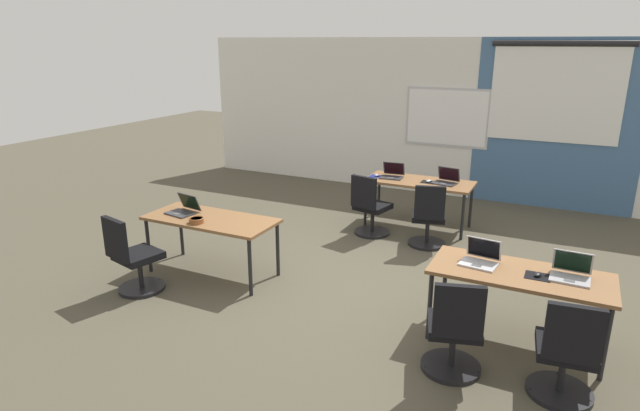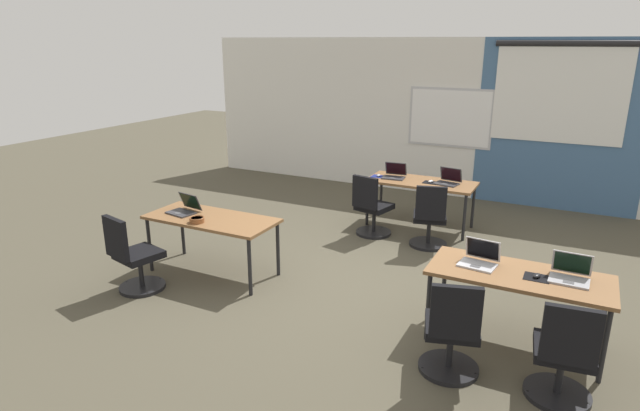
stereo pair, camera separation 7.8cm
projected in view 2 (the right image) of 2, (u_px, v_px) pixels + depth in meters
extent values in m
plane|color=#4C4738|center=(364.00, 282.00, 6.27)|extent=(24.00, 24.00, 0.00)
cube|color=silver|center=(456.00, 119.00, 9.42)|extent=(10.00, 0.20, 2.80)
cube|color=#42668E|center=(559.00, 127.00, 8.59)|extent=(2.60, 0.01, 2.80)
cube|color=#B7B7BC|center=(450.00, 118.00, 9.35)|extent=(1.48, 0.02, 1.04)
cube|color=white|center=(450.00, 118.00, 9.35)|extent=(1.40, 0.02, 0.96)
cube|color=white|center=(559.00, 96.00, 8.46)|extent=(2.00, 0.02, 1.51)
cylinder|color=black|center=(566.00, 43.00, 8.21)|extent=(2.10, 0.10, 0.10)
cube|color=brown|center=(211.00, 219.00, 6.30)|extent=(1.60, 0.70, 0.04)
cylinder|color=black|center=(150.00, 245.00, 6.48)|extent=(0.04, 0.04, 0.68)
cylinder|color=black|center=(250.00, 267.00, 5.84)|extent=(0.04, 0.04, 0.68)
cylinder|color=black|center=(182.00, 230.00, 6.99)|extent=(0.04, 0.04, 0.68)
cylinder|color=black|center=(278.00, 249.00, 6.35)|extent=(0.04, 0.04, 0.68)
cube|color=brown|center=(519.00, 275.00, 4.79)|extent=(1.60, 0.70, 0.04)
cylinder|color=black|center=(428.00, 307.00, 4.96)|extent=(0.04, 0.04, 0.68)
cylinder|color=black|center=(605.00, 346.00, 4.33)|extent=(0.04, 0.04, 0.68)
cylinder|color=black|center=(444.00, 282.00, 5.47)|extent=(0.04, 0.04, 0.68)
cylinder|color=black|center=(604.00, 314.00, 4.84)|extent=(0.04, 0.04, 0.68)
cube|color=brown|center=(421.00, 182.00, 7.93)|extent=(1.60, 0.70, 0.04)
cylinder|color=black|center=(367.00, 204.00, 8.10)|extent=(0.04, 0.04, 0.68)
cylinder|color=black|center=(464.00, 218.00, 7.46)|extent=(0.04, 0.04, 0.68)
cylinder|color=black|center=(381.00, 194.00, 8.61)|extent=(0.04, 0.04, 0.68)
cylinder|color=black|center=(473.00, 206.00, 7.97)|extent=(0.04, 0.04, 0.68)
cube|color=#333338|center=(393.00, 178.00, 8.08)|extent=(0.35, 0.26, 0.02)
cube|color=#4C4C4F|center=(392.00, 178.00, 8.03)|extent=(0.10, 0.07, 0.00)
cube|color=#333338|center=(396.00, 169.00, 8.18)|extent=(0.34, 0.12, 0.21)
cube|color=black|center=(396.00, 169.00, 8.18)|extent=(0.30, 0.10, 0.18)
cube|color=navy|center=(379.00, 176.00, 8.19)|extent=(0.22, 0.19, 0.00)
ellipsoid|color=#B2B2B7|center=(379.00, 175.00, 8.18)|extent=(0.07, 0.11, 0.03)
cylinder|color=black|center=(373.00, 232.00, 7.82)|extent=(0.52, 0.52, 0.04)
cylinder|color=black|center=(374.00, 220.00, 7.76)|extent=(0.06, 0.06, 0.34)
cube|color=black|center=(374.00, 207.00, 7.70)|extent=(0.53, 0.53, 0.08)
cube|color=black|center=(365.00, 193.00, 7.43)|extent=(0.40, 0.15, 0.46)
sphere|color=black|center=(382.00, 228.00, 7.99)|extent=(0.04, 0.04, 0.04)
sphere|color=black|center=(383.00, 237.00, 7.63)|extent=(0.04, 0.04, 0.04)
sphere|color=black|center=(358.00, 230.00, 7.90)|extent=(0.04, 0.04, 0.04)
cube|color=#333338|center=(446.00, 184.00, 7.74)|extent=(0.37, 0.28, 0.02)
cube|color=#4C4C4F|center=(445.00, 184.00, 7.70)|extent=(0.10, 0.07, 0.00)
cube|color=#333338|center=(451.00, 174.00, 7.82)|extent=(0.34, 0.13, 0.21)
cube|color=black|center=(451.00, 174.00, 7.81)|extent=(0.30, 0.11, 0.19)
cube|color=black|center=(431.00, 183.00, 7.84)|extent=(0.22, 0.19, 0.00)
ellipsoid|color=silver|center=(431.00, 181.00, 7.83)|extent=(0.09, 0.11, 0.03)
cylinder|color=black|center=(428.00, 244.00, 7.38)|extent=(0.52, 0.52, 0.04)
cylinder|color=black|center=(429.00, 231.00, 7.32)|extent=(0.06, 0.06, 0.34)
cube|color=black|center=(430.00, 217.00, 7.26)|extent=(0.54, 0.54, 0.08)
cube|color=black|center=(431.00, 203.00, 6.94)|extent=(0.40, 0.17, 0.46)
sphere|color=black|center=(428.00, 238.00, 7.60)|extent=(0.04, 0.04, 0.04)
sphere|color=black|center=(444.00, 247.00, 7.27)|extent=(0.04, 0.04, 0.04)
sphere|color=black|center=(412.00, 244.00, 7.35)|extent=(0.04, 0.04, 0.04)
cube|color=#9E9EA3|center=(569.00, 281.00, 4.62)|extent=(0.34, 0.24, 0.02)
cube|color=#4C4C4F|center=(568.00, 282.00, 4.57)|extent=(0.09, 0.06, 0.00)
cube|color=#9E9EA3|center=(572.00, 263.00, 4.70)|extent=(0.33, 0.07, 0.21)
cube|color=black|center=(572.00, 263.00, 4.70)|extent=(0.30, 0.06, 0.19)
cube|color=black|center=(537.00, 278.00, 4.70)|extent=(0.22, 0.19, 0.00)
ellipsoid|color=black|center=(537.00, 276.00, 4.69)|extent=(0.08, 0.11, 0.03)
cylinder|color=black|center=(557.00, 394.00, 4.25)|extent=(0.52, 0.52, 0.04)
cylinder|color=black|center=(560.00, 373.00, 4.19)|extent=(0.06, 0.06, 0.34)
cube|color=black|center=(564.00, 350.00, 4.13)|extent=(0.49, 0.49, 0.08)
cube|color=black|center=(571.00, 336.00, 3.83)|extent=(0.40, 0.10, 0.46)
sphere|color=black|center=(555.00, 377.00, 4.46)|extent=(0.04, 0.04, 0.04)
sphere|color=black|center=(588.00, 405.00, 4.11)|extent=(0.04, 0.04, 0.04)
sphere|color=black|center=(527.00, 393.00, 4.26)|extent=(0.04, 0.04, 0.04)
cube|color=#B7B7BC|center=(477.00, 265.00, 4.94)|extent=(0.35, 0.27, 0.02)
cube|color=#4C4C4F|center=(475.00, 266.00, 4.89)|extent=(0.10, 0.07, 0.00)
cube|color=#B7B7BC|center=(483.00, 249.00, 5.02)|extent=(0.34, 0.10, 0.21)
cube|color=black|center=(483.00, 249.00, 5.01)|extent=(0.30, 0.09, 0.19)
cylinder|color=black|center=(448.00, 367.00, 4.59)|extent=(0.52, 0.52, 0.04)
cylinder|color=black|center=(450.00, 348.00, 4.53)|extent=(0.06, 0.06, 0.34)
cube|color=black|center=(452.00, 327.00, 4.47)|extent=(0.55, 0.55, 0.08)
cube|color=black|center=(456.00, 313.00, 4.15)|extent=(0.40, 0.17, 0.46)
sphere|color=black|center=(447.00, 352.00, 4.81)|extent=(0.04, 0.04, 0.04)
sphere|color=black|center=(475.00, 375.00, 4.48)|extent=(0.04, 0.04, 0.04)
sphere|color=black|center=(422.00, 369.00, 4.56)|extent=(0.04, 0.04, 0.04)
cube|color=#333338|center=(181.00, 213.00, 6.44)|extent=(0.36, 0.28, 0.02)
cube|color=#4C4C4F|center=(177.00, 213.00, 6.39)|extent=(0.10, 0.07, 0.00)
cube|color=#333338|center=(190.00, 201.00, 6.52)|extent=(0.34, 0.14, 0.21)
cube|color=black|center=(190.00, 201.00, 6.52)|extent=(0.31, 0.12, 0.18)
cylinder|color=black|center=(143.00, 287.00, 6.10)|extent=(0.52, 0.52, 0.04)
cylinder|color=black|center=(141.00, 272.00, 6.04)|extent=(0.06, 0.06, 0.34)
cube|color=black|center=(139.00, 255.00, 5.98)|extent=(0.53, 0.53, 0.08)
cube|color=black|center=(116.00, 238.00, 5.71)|extent=(0.40, 0.15, 0.46)
sphere|color=black|center=(160.00, 280.00, 6.27)|extent=(0.04, 0.04, 0.04)
sphere|color=black|center=(148.00, 294.00, 5.91)|extent=(0.04, 0.04, 0.04)
sphere|color=black|center=(127.00, 283.00, 6.18)|extent=(0.04, 0.04, 0.04)
cylinder|color=brown|center=(197.00, 220.00, 6.12)|extent=(0.17, 0.17, 0.05)
torus|color=brown|center=(197.00, 218.00, 6.11)|extent=(0.18, 0.18, 0.02)
cylinder|color=gold|center=(197.00, 218.00, 6.11)|extent=(0.14, 0.14, 0.01)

